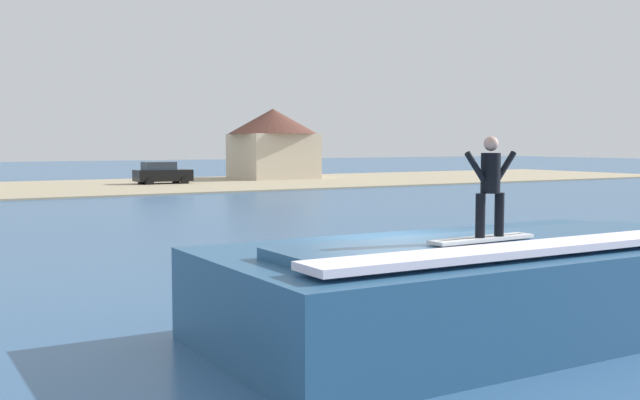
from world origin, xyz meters
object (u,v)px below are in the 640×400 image
object	(u,v)px
wave_crest	(479,286)
surfboard	(482,239)
house_gabled_white	(273,140)
surfer	(490,181)
car_far_shore	(162,173)

from	to	relation	value
wave_crest	surfboard	world-z (taller)	surfboard
wave_crest	house_gabled_white	world-z (taller)	house_gabled_white
surfer	house_gabled_white	bearing A→B (deg)	66.87
car_far_shore	wave_crest	bearing A→B (deg)	-102.06
surfer	car_far_shore	xyz separation A→B (m)	(10.80, 49.00, -1.81)
surfboard	house_gabled_white	size ratio (longest dim) A/B	0.26
wave_crest	house_gabled_white	distance (m)	56.37
wave_crest	car_far_shore	distance (m)	49.30
surfer	car_far_shore	bearing A→B (deg)	77.58
surfboard	house_gabled_white	bearing A→B (deg)	66.73
wave_crest	car_far_shore	bearing A→B (deg)	77.94
car_far_shore	house_gabled_white	bearing A→B (deg)	17.22
wave_crest	car_far_shore	world-z (taller)	car_far_shore
house_gabled_white	wave_crest	bearing A→B (deg)	-112.98
surfboard	car_far_shore	distance (m)	50.19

